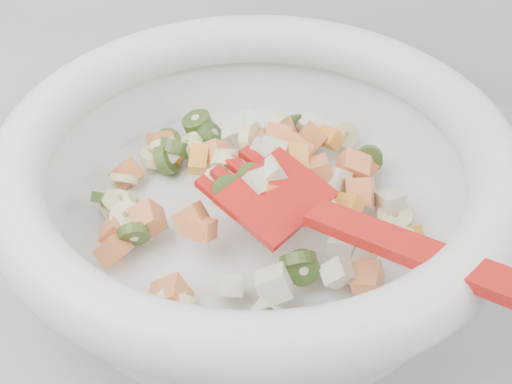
% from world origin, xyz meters
% --- Properties ---
extents(mixing_bowl, '(0.46, 0.39, 0.13)m').
position_xyz_m(mixing_bowl, '(0.10, 1.47, 0.96)').
color(mixing_bowl, white).
rests_on(mixing_bowl, counter).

